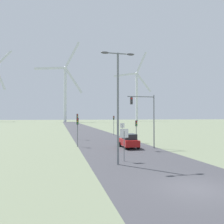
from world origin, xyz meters
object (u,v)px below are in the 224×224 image
object	(u,v)px
stop_sign_far	(122,128)
traffic_light_mast_overhead	(146,111)
traffic_light_post_near_left	(78,126)
traffic_light_post_mid_left	(77,121)
streetlamp	(118,94)
traffic_light_post_near_right	(136,126)
car_approaching	(129,141)
wind_turbine_center	(137,91)
stop_sign_near	(124,139)
traffic_light_post_mid_right	(114,121)
wind_turbine_left	(65,87)

from	to	relation	value
stop_sign_far	traffic_light_mast_overhead	size ratio (longest dim) A/B	0.43
traffic_light_post_near_left	traffic_light_post_mid_left	xyz separation A→B (m)	(0.72, 9.46, 0.47)
streetlamp	traffic_light_post_near_right	xyz separation A→B (m)	(6.91, 14.50, -3.45)
traffic_light_mast_overhead	car_approaching	bearing A→B (deg)	153.92
traffic_light_post_near_right	wind_turbine_center	bearing A→B (deg)	69.92
stop_sign_near	traffic_light_post_mid_left	size ratio (longest dim) A/B	0.64
traffic_light_post_mid_right	wind_turbine_left	distance (m)	130.78
wind_turbine_left	wind_turbine_center	size ratio (longest dim) A/B	0.97
traffic_light_post_near_left	wind_turbine_center	xyz separation A→B (m)	(69.10, 166.09, 25.77)
wind_turbine_left	wind_turbine_center	world-z (taller)	wind_turbine_center
streetlamp	traffic_light_post_mid_right	bearing A→B (deg)	76.64
wind_turbine_center	wind_turbine_left	bearing A→B (deg)	-163.32
traffic_light_post_near_left	wind_turbine_left	xyz separation A→B (m)	(1.95, 145.97, 24.51)
stop_sign_far	wind_turbine_left	xyz separation A→B (m)	(-6.49, 138.65, 25.33)
traffic_light_post_mid_right	car_approaching	distance (m)	20.73
streetlamp	traffic_light_post_near_left	distance (m)	12.54
traffic_light_post_mid_left	wind_turbine_center	world-z (taller)	wind_turbine_center
traffic_light_post_mid_left	traffic_light_post_mid_right	bearing A→B (deg)	43.22
wind_turbine_left	traffic_light_post_mid_right	bearing A→B (deg)	-86.65
wind_turbine_center	car_approaching	bearing A→B (deg)	-110.37
traffic_light_post_near_left	traffic_light_mast_overhead	distance (m)	9.30
streetlamp	traffic_light_post_mid_left	size ratio (longest dim) A/B	2.09
streetlamp	traffic_light_post_mid_left	world-z (taller)	streetlamp
stop_sign_near	traffic_light_post_near_right	world-z (taller)	traffic_light_post_near_right
wind_turbine_center	traffic_light_post_mid_right	bearing A→B (deg)	-111.89
traffic_light_mast_overhead	wind_turbine_center	distance (m)	181.86
traffic_light_post_mid_left	car_approaching	xyz separation A→B (m)	(5.69, -12.17, -2.41)
wind_turbine_left	traffic_light_mast_overhead	bearing A→B (deg)	-87.55
stop_sign_far	traffic_light_post_near_right	bearing A→B (deg)	-79.16
streetlamp	wind_turbine_center	xyz separation A→B (m)	(66.66, 177.98, 22.63)
stop_sign_near	traffic_light_post_near_right	distance (m)	14.62
traffic_light_post_near_left	traffic_light_mast_overhead	world-z (taller)	traffic_light_mast_overhead
car_approaching	streetlamp	bearing A→B (deg)	-113.41
traffic_light_post_near_right	traffic_light_post_mid_left	distance (m)	11.04
traffic_light_post_near_left	car_approaching	size ratio (longest dim) A/B	0.93
stop_sign_near	wind_turbine_left	size ratio (longest dim) A/B	0.05
traffic_light_post_mid_left	traffic_light_post_mid_right	size ratio (longest dim) A/B	1.07
streetlamp	car_approaching	bearing A→B (deg)	66.59
stop_sign_near	traffic_light_post_near_left	size ratio (longest dim) A/B	0.75
traffic_light_post_near_right	wind_turbine_left	world-z (taller)	wind_turbine_left
stop_sign_near	car_approaching	world-z (taller)	stop_sign_near
stop_sign_far	traffic_light_post_mid_right	bearing A→B (deg)	84.38
car_approaching	wind_turbine_left	xyz separation A→B (m)	(-4.46, 148.68, 26.46)
traffic_light_post_mid_right	traffic_light_mast_overhead	xyz separation A→B (m)	(-1.12, -21.33, 1.64)
traffic_light_post_mid_left	traffic_light_mast_overhead	xyz separation A→B (m)	(7.62, -13.12, 1.42)
traffic_light_post_near_left	car_approaching	xyz separation A→B (m)	(6.41, -2.71, -1.95)
traffic_light_post_mid_left	car_approaching	world-z (taller)	traffic_light_post_mid_left
traffic_light_mast_overhead	wind_turbine_left	size ratio (longest dim) A/B	0.11
stop_sign_far	car_approaching	xyz separation A→B (m)	(-2.03, -10.03, -1.13)
stop_sign_far	traffic_light_mast_overhead	world-z (taller)	traffic_light_mast_overhead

